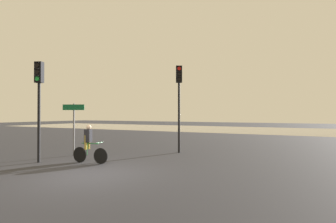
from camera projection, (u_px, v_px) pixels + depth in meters
ground_plane at (88, 175)px, 8.86m from camera, size 120.00×120.00×0.00m
water_strip at (247, 130)px, 34.90m from camera, size 80.00×16.00×0.01m
traffic_light_near_left at (39, 92)px, 11.22m from camera, size 0.38×0.40×4.31m
traffic_light_center at (179, 93)px, 14.08m from camera, size 0.40×0.42×4.67m
direction_sign_post at (74, 122)px, 13.06m from camera, size 1.02×0.46×2.60m
cyclist at (89, 144)px, 11.05m from camera, size 1.70×0.46×1.62m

